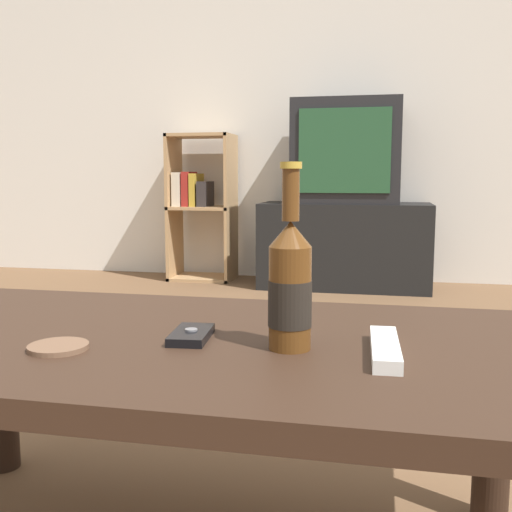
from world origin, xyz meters
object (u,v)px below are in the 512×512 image
bookshelf (199,202)px  cell_phone (191,335)px  beer_bottle (290,285)px  remote_control (385,348)px  television (347,152)px  tv_stand (345,245)px

bookshelf → cell_phone: bearing=-73.0°
beer_bottle → remote_control: bearing=-1.7°
television → cell_phone: size_ratio=5.55×
bookshelf → beer_bottle: size_ratio=3.32×
television → beer_bottle: bearing=-88.3°
tv_stand → bookshelf: bearing=174.7°
tv_stand → television: 0.56m
bookshelf → remote_control: (1.17, -2.85, -0.08)m
tv_stand → remote_control: size_ratio=5.30×
tv_stand → television: television is taller
television → beer_bottle: 2.77m
bookshelf → beer_bottle: bearing=-70.1°
remote_control → bookshelf: bearing=110.2°
television → remote_control: television is taller
tv_stand → beer_bottle: (0.08, -2.76, 0.25)m
tv_stand → bookshelf: 0.98m
beer_bottle → remote_control: (0.14, -0.00, -0.09)m
beer_bottle → cell_phone: 0.19m
bookshelf → beer_bottle: 3.03m
beer_bottle → cell_phone: bearing=173.1°
bookshelf → cell_phone: size_ratio=8.33×
tv_stand → cell_phone: size_ratio=8.97×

